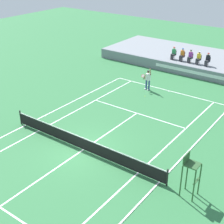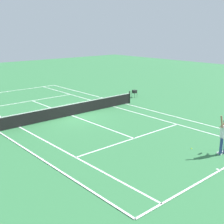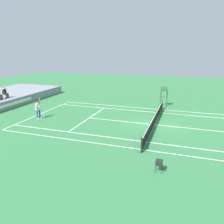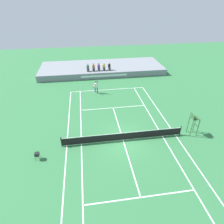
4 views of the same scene
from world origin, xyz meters
The scene contains 6 objects.
ground_plane centered at (0.00, 0.00, 0.00)m, with size 80.00×80.00×0.00m, color #337542.
court centered at (0.00, 0.00, 0.01)m, with size 11.08×23.88×0.03m.
net centered at (0.00, 0.00, 0.52)m, with size 11.98×0.10×1.07m.
tennis_player centered at (-1.79, 10.99, 0.99)m, with size 0.81×0.62×2.08m.
tennis_ball centered at (-1.16, 9.56, 0.03)m, with size 0.07×0.07×0.07m, color #D1E533.
ball_hopper centered at (-7.93, -1.37, 0.57)m, with size 0.36×0.36×0.70m.
Camera 2 is at (11.87, 17.97, 6.17)m, focal length 48.20 mm.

